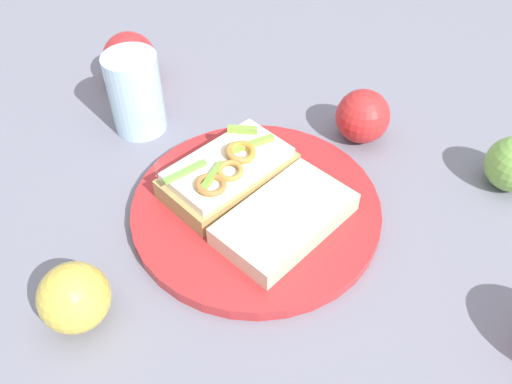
# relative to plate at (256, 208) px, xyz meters

# --- Properties ---
(ground_plane) EXTENTS (2.00, 2.00, 0.00)m
(ground_plane) POSITION_rel_plate_xyz_m (0.00, 0.00, -0.01)
(ground_plane) COLOR slate
(ground_plane) RESTS_ON ground
(plate) EXTENTS (0.29, 0.29, 0.02)m
(plate) POSITION_rel_plate_xyz_m (0.00, 0.00, 0.00)
(plate) COLOR #B2292B
(plate) RESTS_ON ground_plane
(sandwich) EXTENTS (0.17, 0.11, 0.05)m
(sandwich) POSITION_rel_plate_xyz_m (-0.01, 0.05, 0.03)
(sandwich) COLOR tan
(sandwich) RESTS_ON plate
(bread_slice_side) EXTENTS (0.17, 0.12, 0.02)m
(bread_slice_side) POSITION_rel_plate_xyz_m (0.01, -0.05, 0.02)
(bread_slice_side) COLOR beige
(bread_slice_side) RESTS_ON plate
(apple_2) EXTENTS (0.08, 0.08, 0.08)m
(apple_2) POSITION_rel_plate_xyz_m (0.00, 0.33, 0.03)
(apple_2) COLOR red
(apple_2) RESTS_ON ground_plane
(apple_3) EXTENTS (0.08, 0.08, 0.07)m
(apple_3) POSITION_rel_plate_xyz_m (0.20, 0.03, 0.03)
(apple_3) COLOR red
(apple_3) RESTS_ON ground_plane
(apple_4) EXTENTS (0.10, 0.10, 0.07)m
(apple_4) POSITION_rel_plate_xyz_m (-0.23, -0.02, 0.03)
(apple_4) COLOR gold
(apple_4) RESTS_ON ground_plane
(drinking_glass) EXTENTS (0.07, 0.07, 0.11)m
(drinking_glass) POSITION_rel_plate_xyz_m (-0.04, 0.23, 0.05)
(drinking_glass) COLOR silver
(drinking_glass) RESTS_ON ground_plane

